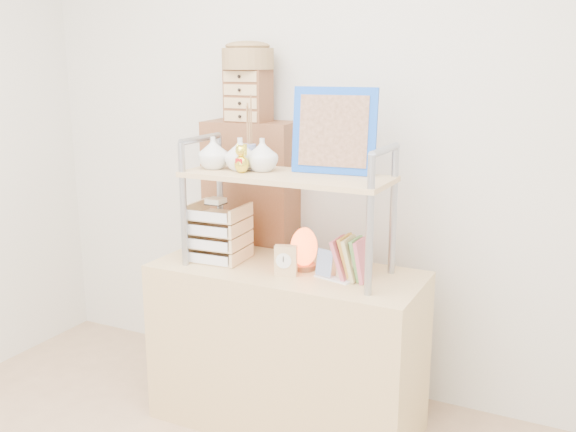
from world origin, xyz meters
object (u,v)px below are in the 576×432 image
Objects in this scene: salt_lamp at (304,248)px; desk at (286,347)px; cabinet at (252,252)px; letter_tray at (217,235)px.

desk is at bearing -157.70° from salt_lamp.
cabinet is at bearing 143.01° from salt_lamp.
desk is 4.14× the size of letter_tray.
desk is at bearing -48.90° from cabinet.
salt_lamp is at bearing -41.74° from cabinet.
letter_tray is 1.54× the size of salt_lamp.
salt_lamp reaches higher than desk.
letter_tray reaches higher than salt_lamp.
cabinet reaches higher than letter_tray.
salt_lamp is (0.41, 0.05, -0.02)m from letter_tray.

